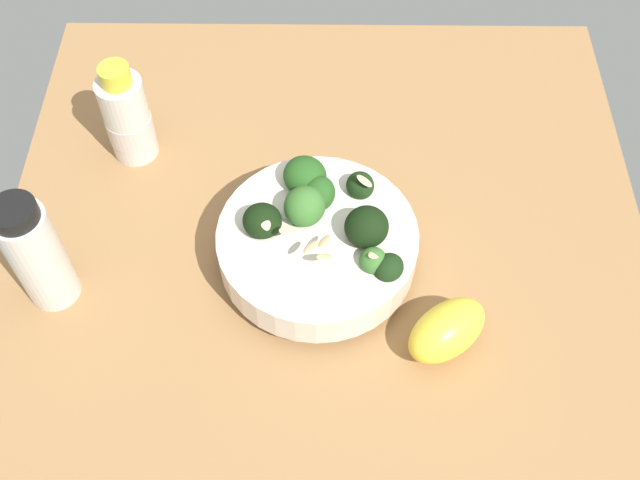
{
  "coord_description": "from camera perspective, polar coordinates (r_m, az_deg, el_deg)",
  "views": [
    {
      "loc": [
        -45.04,
        0.25,
        65.36
      ],
      "look_at": [
        -2.91,
        0.69,
        4.0
      ],
      "focal_mm": 43.07,
      "sensor_mm": 36.0,
      "label": 1
    }
  ],
  "objects": [
    {
      "name": "lemon_wedge",
      "position": [
        0.72,
        9.6,
        -6.65
      ],
      "size": [
        8.99,
        9.61,
        5.12
      ],
      "primitive_type": "ellipsoid",
      "rotation": [
        0.0,
        0.0,
        2.23
      ],
      "color": "yellow",
      "rests_on": "ground_plane"
    },
    {
      "name": "bottle_short",
      "position": [
        0.85,
        -13.94,
        8.79
      ],
      "size": [
        5.01,
        5.01,
        12.36
      ],
      "color": "beige",
      "rests_on": "ground_plane"
    },
    {
      "name": "ground_plane",
      "position": [
        0.81,
        0.51,
        -0.74
      ],
      "size": [
        66.73,
        66.73,
        4.15
      ],
      "primitive_type": "cube",
      "color": "#996D42"
    },
    {
      "name": "bottle_tall",
      "position": [
        0.75,
        -20.17,
        -0.95
      ],
      "size": [
        4.95,
        4.95,
        13.58
      ],
      "color": "beige",
      "rests_on": "ground_plane"
    },
    {
      "name": "bowl_of_broccoli",
      "position": [
        0.75,
        0.09,
        0.07
      ],
      "size": [
        19.59,
        19.59,
        9.25
      ],
      "color": "silver",
      "rests_on": "ground_plane"
    }
  ]
}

